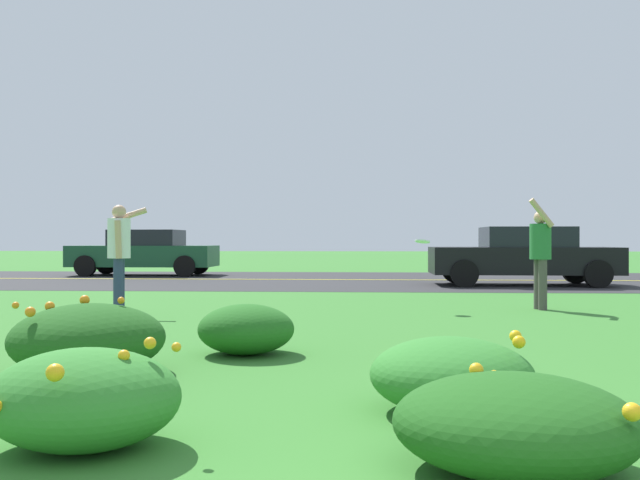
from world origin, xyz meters
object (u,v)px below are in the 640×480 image
at_px(frisbee_white, 422,241).
at_px(car_dark_green_center_right, 145,252).
at_px(person_catcher_green_shirt, 540,250).
at_px(person_thrower_white_shirt, 119,249).
at_px(car_black_center_left, 523,256).

xyz_separation_m(frisbee_white, car_dark_green_center_right, (-7.92, 10.71, -0.37)).
height_order(person_catcher_green_shirt, car_dark_green_center_right, person_catcher_green_shirt).
height_order(person_thrower_white_shirt, frisbee_white, person_thrower_white_shirt).
bearing_deg(person_thrower_white_shirt, car_dark_green_center_right, 105.89).
xyz_separation_m(person_thrower_white_shirt, car_dark_green_center_right, (-3.29, 11.56, -0.26)).
relative_size(frisbee_white, car_black_center_left, 0.06).
xyz_separation_m(person_thrower_white_shirt, person_catcher_green_shirt, (6.55, 1.18, -0.04)).
relative_size(person_thrower_white_shirt, person_catcher_green_shirt, 0.92).
bearing_deg(car_dark_green_center_right, person_catcher_green_shirt, -46.54).
height_order(frisbee_white, car_black_center_left, car_black_center_left).
relative_size(person_thrower_white_shirt, frisbee_white, 6.70).
xyz_separation_m(person_catcher_green_shirt, car_black_center_left, (1.09, 6.17, -0.22)).
distance_m(person_catcher_green_shirt, frisbee_white, 1.96).
height_order(car_black_center_left, car_dark_green_center_right, same).
relative_size(person_thrower_white_shirt, car_dark_green_center_right, 0.37).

